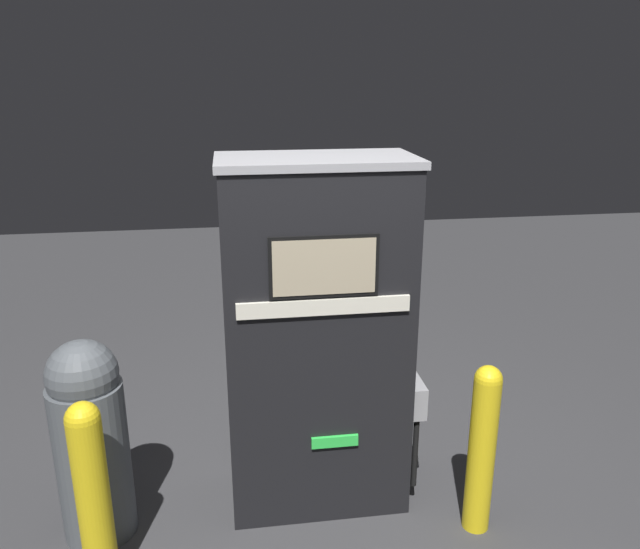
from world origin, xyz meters
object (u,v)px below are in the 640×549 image
gas_pump (317,339)px  trash_bin (90,438)px  safety_bollard_far (93,493)px  safety_bollard (482,445)px

gas_pump → trash_bin: bearing=-173.0°
gas_pump → safety_bollard_far: gas_pump is taller
gas_pump → safety_bollard: 1.04m
trash_bin → safety_bollard: bearing=-7.5°
gas_pump → safety_bollard_far: 1.34m
safety_bollard → safety_bollard_far: bearing=-176.3°
trash_bin → safety_bollard_far: trash_bin is taller
gas_pump → trash_bin: (-1.21, -0.15, -0.42)m
gas_pump → safety_bollard: gas_pump is taller
safety_bollard_far → gas_pump: bearing=25.5°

